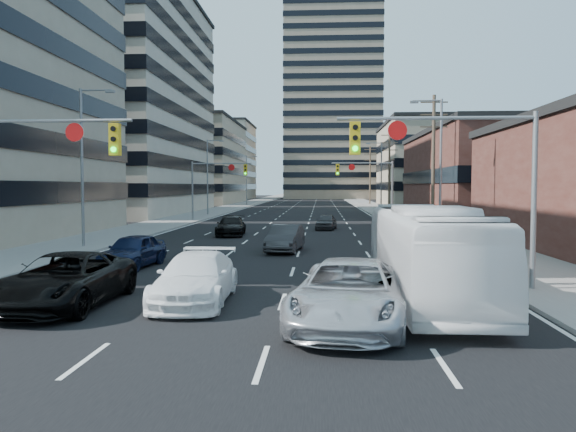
{
  "coord_description": "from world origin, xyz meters",
  "views": [
    {
      "loc": [
        2.97,
        -10.96,
        3.56
      ],
      "look_at": [
        1.49,
        14.2,
        2.2
      ],
      "focal_mm": 35.0,
      "sensor_mm": 36.0,
      "label": 1
    }
  ],
  "objects_px": {
    "transit_bus": "(426,253)",
    "sedan_blue": "(133,251)",
    "white_van": "(196,278)",
    "silver_suv": "(350,293)",
    "black_pickup": "(65,280)"
  },
  "relations": [
    {
      "from": "transit_bus",
      "to": "sedan_blue",
      "type": "relative_size",
      "value": 2.47
    },
    {
      "from": "white_van",
      "to": "sedan_blue",
      "type": "xyz_separation_m",
      "value": [
        -4.38,
        7.12,
        -0.02
      ]
    },
    {
      "from": "silver_suv",
      "to": "black_pickup",
      "type": "bearing_deg",
      "value": 176.06
    },
    {
      "from": "black_pickup",
      "to": "transit_bus",
      "type": "relative_size",
      "value": 0.54
    },
    {
      "from": "transit_bus",
      "to": "sedan_blue",
      "type": "height_order",
      "value": "transit_bus"
    },
    {
      "from": "black_pickup",
      "to": "sedan_blue",
      "type": "height_order",
      "value": "black_pickup"
    },
    {
      "from": "white_van",
      "to": "transit_bus",
      "type": "height_order",
      "value": "transit_bus"
    },
    {
      "from": "silver_suv",
      "to": "transit_bus",
      "type": "height_order",
      "value": "transit_bus"
    },
    {
      "from": "black_pickup",
      "to": "white_van",
      "type": "xyz_separation_m",
      "value": [
        3.7,
        0.82,
        -0.04
      ]
    },
    {
      "from": "black_pickup",
      "to": "transit_bus",
      "type": "height_order",
      "value": "transit_bus"
    },
    {
      "from": "white_van",
      "to": "silver_suv",
      "type": "height_order",
      "value": "silver_suv"
    },
    {
      "from": "white_van",
      "to": "transit_bus",
      "type": "relative_size",
      "value": 0.49
    },
    {
      "from": "black_pickup",
      "to": "silver_suv",
      "type": "distance_m",
      "value": 8.4
    },
    {
      "from": "silver_suv",
      "to": "transit_bus",
      "type": "relative_size",
      "value": 0.56
    },
    {
      "from": "white_van",
      "to": "transit_bus",
      "type": "xyz_separation_m",
      "value": [
        7.06,
        0.82,
        0.73
      ]
    }
  ]
}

